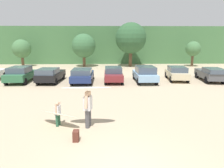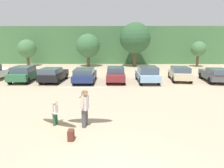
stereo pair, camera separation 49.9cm
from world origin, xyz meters
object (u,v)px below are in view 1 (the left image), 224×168
person_child (58,112)px  surfboard_cream (59,114)px  person_adult (88,107)px  surfboard_white (86,88)px  parked_car_sky_blue (145,74)px  parked_car_champagne (177,73)px  parked_car_dark_gray (210,74)px  backpack_dropped (76,136)px  parked_car_black (50,75)px  parked_car_maroon (113,74)px  parked_car_navy (82,75)px  parked_car_forest_green (20,74)px

person_child → surfboard_cream: size_ratio=0.54×
person_child → person_adult: bearing=-173.4°
surfboard_white → surfboard_cream: (-1.40, 0.23, -1.36)m
parked_car_sky_blue → person_adult: person_adult is taller
parked_car_champagne → parked_car_dark_gray: size_ratio=0.95×
surfboard_cream → backpack_dropped: surfboard_cream is taller
parked_car_champagne → surfboard_white: 14.18m
parked_car_black → surfboard_cream: size_ratio=1.90×
parked_car_maroon → surfboard_cream: (-3.00, -10.64, -0.17)m
parked_car_navy → backpack_dropped: 11.96m
parked_car_black → parked_car_maroon: parked_car_maroon is taller
parked_car_sky_blue → parked_car_champagne: parked_car_sky_blue is taller
person_child → surfboard_cream: 0.10m
surfboard_cream → parked_car_champagne: bearing=-102.0°
parked_car_maroon → person_adult: bearing=171.7°
parked_car_maroon → surfboard_white: surfboard_white is taller
parked_car_navy → surfboard_white: 10.73m
parked_car_forest_green → person_child: size_ratio=3.34×
parked_car_champagne → parked_car_maroon: bearing=101.7°
parked_car_black → surfboard_white: surfboard_white is taller
parked_car_maroon → parked_car_dark_gray: size_ratio=0.95×
parked_car_black → surfboard_white: 11.68m
person_child → parked_car_dark_gray: bearing=-128.1°
parked_car_forest_green → person_child: bearing=-151.2°
person_child → surfboard_cream: (0.04, 0.00, -0.09)m
parked_car_forest_green → person_adult: bearing=-145.9°
parked_car_champagne → person_adult: size_ratio=2.33×
parked_car_navy → parked_car_maroon: parked_car_maroon is taller
surfboard_white → parked_car_navy: bearing=-82.8°
surfboard_cream → parked_car_maroon: bearing=-77.4°
parked_car_dark_gray → surfboard_white: size_ratio=1.88×
parked_car_champagne → parked_car_dark_gray: bearing=-96.9°
surfboard_cream → parked_car_forest_green: bearing=-31.6°
person_adult → surfboard_white: surfboard_white is taller
parked_car_forest_green → parked_car_champagne: size_ratio=0.97×
person_adult → person_child: (-1.48, 0.15, -0.33)m
parked_car_dark_gray → backpack_dropped: 16.85m
parked_car_maroon → person_child: bearing=164.0°
surfboard_white → parked_car_forest_green: bearing=-55.7°
backpack_dropped → parked_car_maroon: bearing=81.0°
parked_car_forest_green → parked_car_maroon: (9.13, 0.05, -0.05)m
parked_car_black → parked_car_dark_gray: size_ratio=0.96×
person_child → surfboard_cream: person_child is taller
parked_car_forest_green → surfboard_white: bearing=-146.2°
parked_car_dark_gray → surfboard_white: bearing=139.3°
parked_car_forest_green → surfboard_white: (7.53, -10.82, 1.14)m
parked_car_black → person_child: size_ratio=3.49×
person_child → backpack_dropped: size_ratio=2.69×
parked_car_sky_blue → parked_car_maroon: bearing=83.4°
parked_car_black → parked_car_navy: 3.16m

